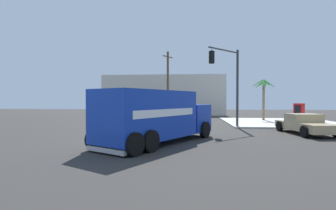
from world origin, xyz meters
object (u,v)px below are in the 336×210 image
object	(u,v)px
delivery_truck	(157,116)
traffic_light_primary	(229,76)
vending_machine_red	(299,112)
palm_tree_far	(264,92)
utility_pole	(168,83)
pickup_tan	(305,123)

from	to	relation	value
delivery_truck	traffic_light_primary	distance (m)	9.46
delivery_truck	vending_machine_red	bearing A→B (deg)	48.27
palm_tree_far	utility_pole	xyz separation A→B (m)	(-11.20, 5.99, 1.36)
delivery_truck	pickup_tan	size ratio (longest dim) A/B	1.51
pickup_tan	palm_tree_far	xyz separation A→B (m)	(0.20, 10.83, 2.56)
delivery_truck	traffic_light_primary	size ratio (longest dim) A/B	1.27
delivery_truck	vending_machine_red	xyz separation A→B (m)	(13.49, 15.12, -0.41)
palm_tree_far	pickup_tan	bearing A→B (deg)	-91.04
traffic_light_primary	palm_tree_far	distance (m)	9.43
delivery_truck	palm_tree_far	bearing A→B (deg)	57.52
traffic_light_primary	vending_machine_red	distance (m)	11.86
traffic_light_primary	palm_tree_far	world-z (taller)	traffic_light_primary
delivery_truck	utility_pole	distance (m)	21.79
pickup_tan	vending_machine_red	distance (m)	11.10
traffic_light_primary	utility_pole	bearing A→B (deg)	114.19
delivery_truck	pickup_tan	world-z (taller)	delivery_truck
vending_machine_red	utility_pole	xyz separation A→B (m)	(-14.80, 6.40, 3.58)
vending_machine_red	delivery_truck	bearing A→B (deg)	-131.73
vending_machine_red	traffic_light_primary	bearing A→B (deg)	-138.35
pickup_tan	vending_machine_red	world-z (taller)	vending_machine_red
vending_machine_red	utility_pole	world-z (taller)	utility_pole
utility_pole	palm_tree_far	bearing A→B (deg)	-28.16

